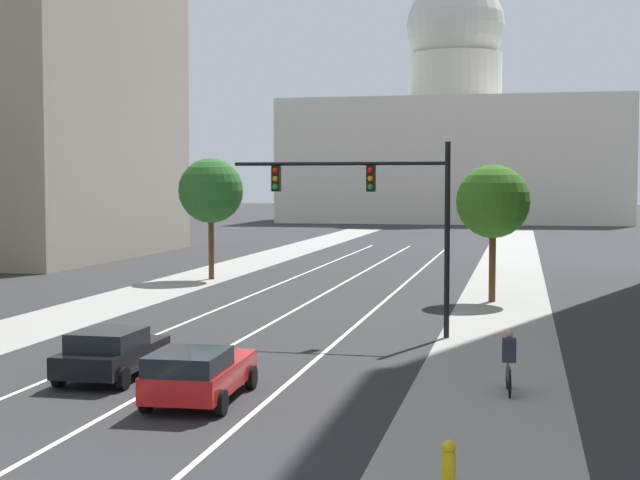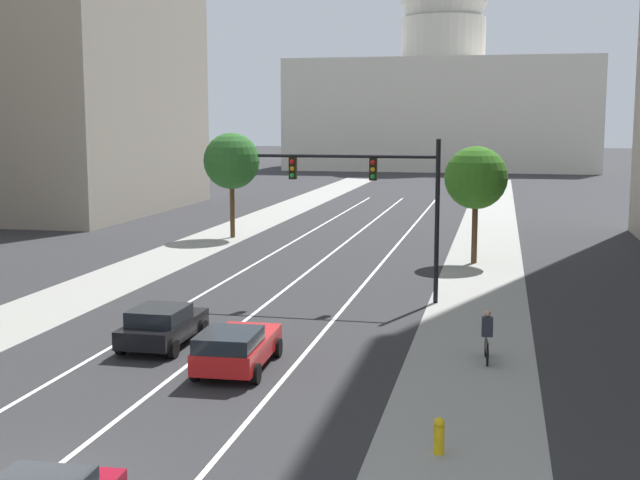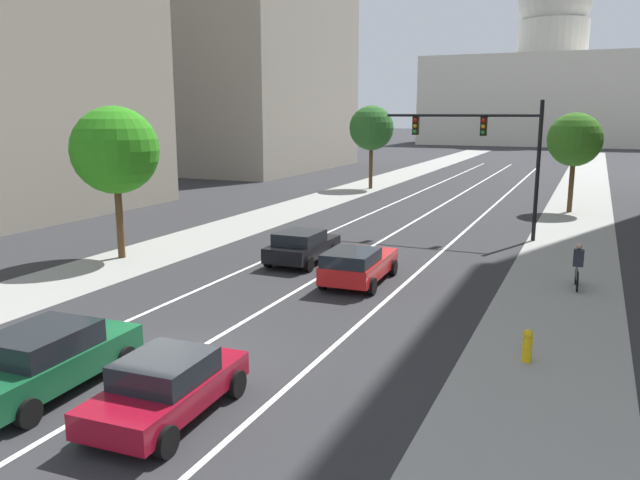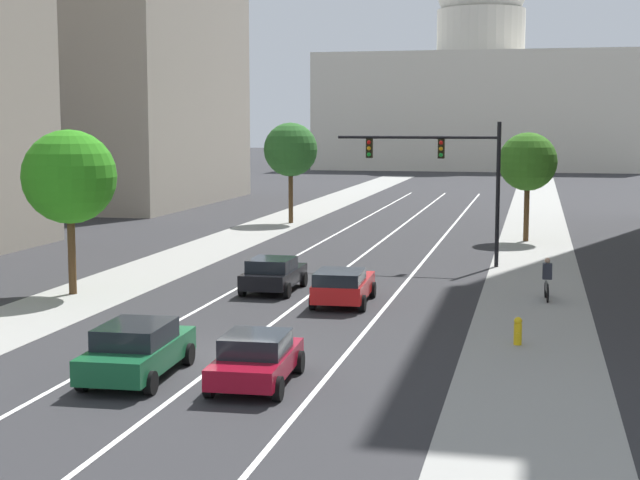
{
  "view_description": "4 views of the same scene",
  "coord_description": "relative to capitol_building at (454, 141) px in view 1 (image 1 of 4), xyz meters",
  "views": [
    {
      "loc": [
        9.76,
        -13.09,
        5.61
      ],
      "look_at": [
        1.83,
        23.49,
        3.33
      ],
      "focal_mm": 52.39,
      "sensor_mm": 36.0,
      "label": 1
    },
    {
      "loc": [
        9.76,
        -15.39,
        7.87
      ],
      "look_at": [
        0.79,
        26.22,
        1.81
      ],
      "focal_mm": 47.17,
      "sensor_mm": 36.0,
      "label": 2
    },
    {
      "loc": [
        9.76,
        -12.61,
        6.49
      ],
      "look_at": [
        -0.5,
        10.74,
        1.27
      ],
      "focal_mm": 35.1,
      "sensor_mm": 36.0,
      "label": 3
    },
    {
      "loc": [
        8.95,
        -26.65,
        7.03
      ],
      "look_at": [
        0.26,
        11.72,
        2.22
      ],
      "focal_mm": 53.71,
      "sensor_mm": 36.0,
      "label": 4
    }
  ],
  "objects": [
    {
      "name": "capitol_building",
      "position": [
        0.0,
        0.0,
        0.0
      ],
      "size": [
        48.68,
        22.04,
        36.33
      ],
      "color": "beige",
      "rests_on": "ground"
    },
    {
      "name": "fire_hydrant",
      "position": [
        8.5,
        -120.83,
        -11.38
      ],
      "size": [
        0.26,
        0.35,
        0.91
      ],
      "color": "yellow",
      "rests_on": "ground"
    },
    {
      "name": "street_tree_near_left",
      "position": [
        -7.96,
        -86.04,
        -6.68
      ],
      "size": [
        3.78,
        3.78,
        7.08
      ],
      "color": "#51381E",
      "rests_on": "ground"
    },
    {
      "name": "car_red",
      "position": [
        1.72,
        -115.37,
        -11.07
      ],
      "size": [
        2.26,
        4.45,
        1.46
      ],
      "rotation": [
        0.0,
        0.0,
        1.61
      ],
      "color": "red",
      "rests_on": "ground"
    },
    {
      "name": "lane_stripe_right",
      "position": [
        3.42,
        -99.68,
        -11.83
      ],
      "size": [
        0.16,
        90.0,
        0.01
      ],
      "primitive_type": "cube",
      "color": "white",
      "rests_on": "ground"
    },
    {
      "name": "car_black",
      "position": [
        -1.71,
        -113.14,
        -11.08
      ],
      "size": [
        2.11,
        4.18,
        1.44
      ],
      "rotation": [
        0.0,
        0.0,
        1.57
      ],
      "color": "black",
      "rests_on": "ground"
    },
    {
      "name": "street_tree_mid_right",
      "position": [
        8.42,
        -93.12,
        -7.11
      ],
      "size": [
        3.47,
        3.47,
        6.5
      ],
      "color": "#51381E",
      "rests_on": "ground"
    },
    {
      "name": "sidewalk_left",
      "position": [
        -8.96,
        -89.68,
        -11.84
      ],
      "size": [
        4.25,
        130.0,
        0.01
      ],
      "primitive_type": "cube",
      "color": "gray",
      "rests_on": "ground"
    },
    {
      "name": "ground_plane",
      "position": [
        0.0,
        -84.68,
        -11.84
      ],
      "size": [
        400.0,
        400.0,
        0.0
      ],
      "primitive_type": "plane",
      "color": "#2B2B2D"
    },
    {
      "name": "traffic_signal_mast",
      "position": [
        4.67,
        -104.01,
        -6.89
      ],
      "size": [
        8.06,
        0.39,
        7.1
      ],
      "color": "black",
      "rests_on": "ground"
    },
    {
      "name": "sidewalk_right",
      "position": [
        8.96,
        -89.68,
        -11.84
      ],
      "size": [
        4.25,
        130.0,
        0.01
      ],
      "primitive_type": "cube",
      "color": "gray",
      "rests_on": "ground"
    },
    {
      "name": "lane_stripe_center",
      "position": [
        0.0,
        -99.68,
        -11.83
      ],
      "size": [
        0.16,
        90.0,
        0.01
      ],
      "primitive_type": "cube",
      "color": "white",
      "rests_on": "ground"
    },
    {
      "name": "cyclist",
      "position": [
        9.47,
        -112.67,
        -10.99
      ],
      "size": [
        0.38,
        1.7,
        1.72
      ],
      "rotation": [
        0.0,
        0.0,
        1.64
      ],
      "color": "black",
      "rests_on": "ground"
    },
    {
      "name": "lane_stripe_left",
      "position": [
        -3.42,
        -99.68,
        -11.83
      ],
      "size": [
        0.16,
        90.0,
        0.01
      ],
      "primitive_type": "cube",
      "color": "white",
      "rests_on": "ground"
    }
  ]
}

